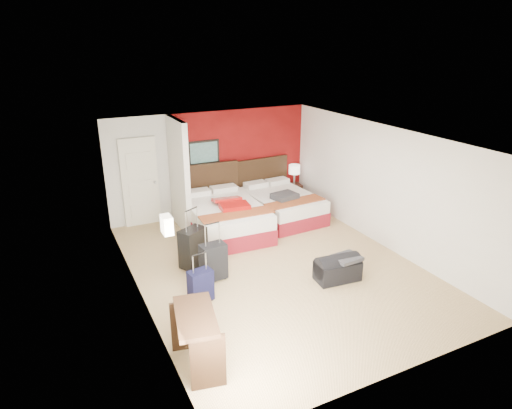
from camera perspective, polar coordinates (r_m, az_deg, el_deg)
ground at (r=8.60m, az=2.35°, el=-7.95°), size 6.50×6.50×0.00m
room_walls at (r=8.81m, az=-10.06°, el=1.41°), size 5.02×6.52×2.50m
red_accent_panel at (r=11.15m, az=-2.10°, el=5.75°), size 3.50×0.04×2.50m
partition_wall at (r=10.01m, az=-9.81°, el=3.72°), size 0.12×1.20×2.50m
entry_door at (r=10.46m, az=-14.62°, el=2.78°), size 0.82×0.06×2.05m
bed_left at (r=9.93m, az=-3.99°, el=-1.81°), size 1.63×2.26×0.66m
bed_right at (r=10.73m, az=3.32°, el=-0.21°), size 1.51×2.07×0.60m
red_suitcase_open at (r=9.74m, az=-3.28°, el=0.17°), size 0.72×0.92×0.11m
jacket_bundle at (r=10.32m, az=3.70°, el=1.07°), size 0.61×0.53×0.13m
nightstand at (r=11.81m, az=4.86°, el=1.47°), size 0.40×0.40×0.50m
table_lamp at (r=11.66m, az=4.93°, el=3.83°), size 0.35×0.35×0.52m
suitcase_black at (r=8.49m, az=-8.06°, el=-5.67°), size 0.59×0.52×0.75m
suitcase_charcoal at (r=8.05m, az=-5.47°, el=-7.44°), size 0.47×0.32×0.67m
suitcase_navy at (r=7.48m, az=-7.10°, el=-10.45°), size 0.42×0.29×0.54m
duffel_bag at (r=8.20m, az=10.40°, el=-8.22°), size 0.83×0.49×0.40m
jacket_draped at (r=8.14m, az=11.57°, el=-6.69°), size 0.50×0.43×0.06m
desk at (r=6.10m, az=-7.60°, el=-16.92°), size 0.68×1.06×0.82m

